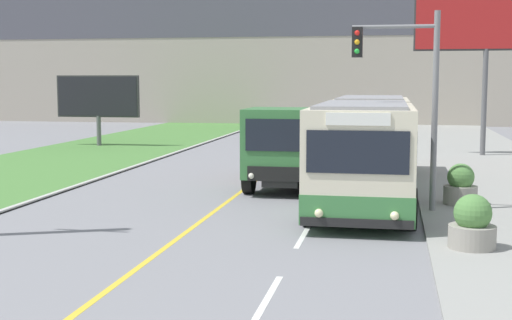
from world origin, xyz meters
name	(u,v)px	position (x,y,z in m)	size (l,w,h in m)	color
apartment_block_background	(337,2)	(0.00, 56.97, 9.95)	(80.00, 8.04, 19.90)	#A89E8E
city_bus	(367,146)	(3.96, 18.74, 1.51)	(2.73, 13.01, 2.96)	beige
dump_truck	(288,149)	(1.43, 19.16, 1.34)	(2.51, 6.13, 2.67)	black
traffic_light_mast	(409,85)	(5.12, 15.89, 3.43)	(2.28, 0.32, 5.35)	slate
billboard_large	(487,24)	(8.87, 30.84, 6.08)	(6.52, 0.24, 7.77)	#59595B
billboard_small	(98,98)	(-10.82, 32.54, 2.60)	(4.61, 0.24, 3.79)	#59595B
planter_round_near	(472,224)	(6.38, 11.62, 0.58)	(0.98, 0.98, 1.13)	gray
planter_round_second	(461,186)	(6.63, 17.00, 0.59)	(0.94, 0.94, 1.15)	gray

